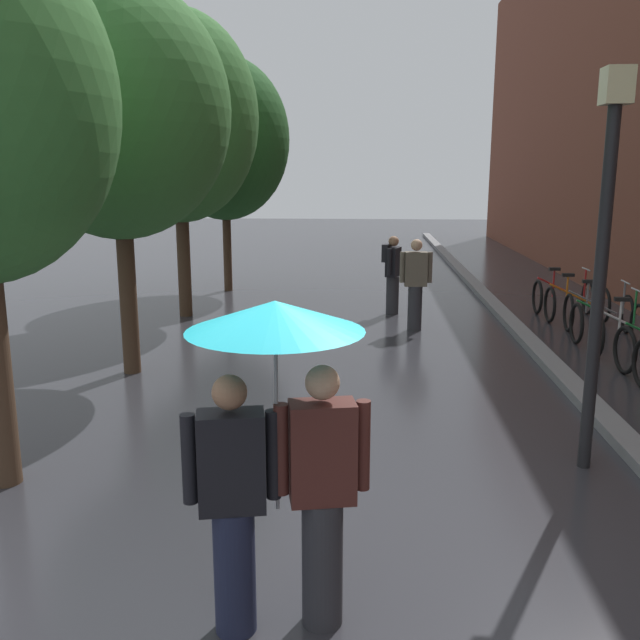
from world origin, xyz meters
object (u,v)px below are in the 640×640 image
parked_bicycle_8 (563,296)px  couple_under_umbrella (277,423)px  street_tree_1 (117,111)px  parked_bicycle_5 (607,322)px  street_tree_2 (178,118)px  parked_bicycle_4 (632,334)px  pedestrian_walking_far (415,284)px  pedestrian_walking_midground (392,273)px  parked_bicycle_7 (577,303)px  street_tree_3 (224,139)px  street_lamp_post (603,241)px  parked_bicycle_6 (598,312)px

parked_bicycle_8 → couple_under_umbrella: couple_under_umbrella is taller
street_tree_1 → parked_bicycle_5: size_ratio=4.98×
street_tree_2 → parked_bicycle_8: size_ratio=5.40×
parked_bicycle_4 → street_tree_2: bearing=160.8°
street_tree_1 → couple_under_umbrella: 6.58m
street_tree_1 → pedestrian_walking_far: size_ratio=3.22×
parked_bicycle_5 → pedestrian_walking_midground: 4.26m
street_tree_2 → parked_bicycle_7: bearing=-0.9°
street_tree_2 → parked_bicycle_5: bearing=-13.4°
couple_under_umbrella → pedestrian_walking_midground: bearing=84.0°
street_tree_2 → parked_bicycle_4: (7.81, -2.72, -3.50)m
street_tree_3 → pedestrian_walking_midground: bearing=-33.4°
parked_bicycle_5 → street_lamp_post: bearing=-110.6°
street_tree_3 → parked_bicycle_5: 9.52m
street_tree_1 → parked_bicycle_4: bearing=9.8°
parked_bicycle_6 → parked_bicycle_7: same height
parked_bicycle_4 → parked_bicycle_8: size_ratio=1.04×
street_tree_2 → parked_bicycle_6: (7.86, -0.94, -3.50)m
street_tree_2 → parked_bicycle_8: bearing=5.3°
parked_bicycle_5 → pedestrian_walking_far: 3.32m
parked_bicycle_4 → couple_under_umbrella: couple_under_umbrella is taller
parked_bicycle_7 → pedestrian_walking_far: size_ratio=0.65×
street_tree_3 → parked_bicycle_4: 10.07m
parked_bicycle_4 → street_tree_1: bearing=-170.2°
parked_bicycle_8 → street_tree_2: bearing=-174.7°
couple_under_umbrella → pedestrian_walking_far: (1.42, 8.47, -0.51)m
parked_bicycle_6 → couple_under_umbrella: 9.82m
street_tree_1 → couple_under_umbrella: bearing=-62.4°
parked_bicycle_6 → parked_bicycle_8: size_ratio=1.02×
street_tree_1 → parked_bicycle_5: street_tree_1 is taller
street_tree_2 → street_tree_3: size_ratio=1.06×
parked_bicycle_7 → pedestrian_walking_midground: pedestrian_walking_midground is taller
street_tree_3 → pedestrian_walking_far: size_ratio=3.30×
parked_bicycle_5 → pedestrian_walking_midground: pedestrian_walking_midground is taller
street_tree_3 → parked_bicycle_6: bearing=-27.8°
street_tree_1 → parked_bicycle_7: 9.02m
parked_bicycle_8 → pedestrian_walking_far: 3.61m
street_tree_1 → street_tree_2: 4.04m
pedestrian_walking_far → street_tree_2: bearing=167.5°
street_tree_3 → street_lamp_post: size_ratio=1.48×
pedestrian_walking_midground → couple_under_umbrella: bearing=-96.0°
street_tree_3 → parked_bicycle_7: street_tree_3 is taller
street_tree_3 → parked_bicycle_5: (7.48, -4.91, -3.26)m
pedestrian_walking_midground → pedestrian_walking_far: size_ratio=0.95×
couple_under_umbrella → parked_bicycle_6: bearing=61.1°
street_tree_2 → street_tree_3: street_tree_2 is taller
street_lamp_post → pedestrian_walking_far: (-1.27, 5.89, -1.36)m
street_tree_2 → parked_bicycle_6: street_tree_2 is taller
street_tree_2 → couple_under_umbrella: size_ratio=2.80×
parked_bicycle_5 → street_tree_2: bearing=166.6°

